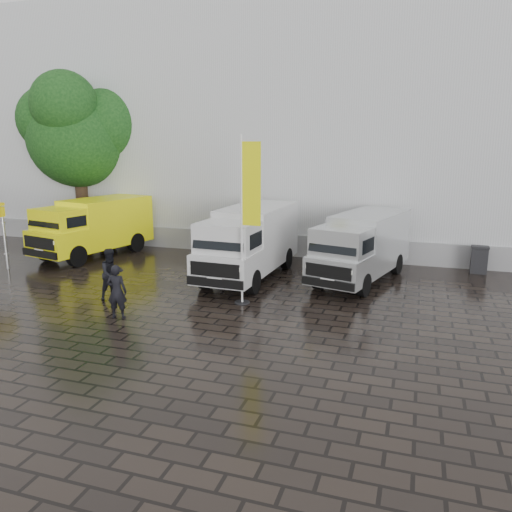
{
  "coord_description": "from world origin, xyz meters",
  "views": [
    {
      "loc": [
        5.43,
        -13.94,
        5.12
      ],
      "look_at": [
        0.11,
        2.2,
        1.26
      ],
      "focal_mm": 35.0,
      "sensor_mm": 36.0,
      "label": 1
    }
  ],
  "objects_px": {
    "van_white": "(249,244)",
    "person_tent": "(112,274)",
    "flagpole": "(247,211)",
    "van_yellow": "(93,228)",
    "wheelie_bin": "(479,259)",
    "van_silver": "(361,248)",
    "person_front": "(117,292)"
  },
  "relations": [
    {
      "from": "wheelie_bin",
      "to": "person_front",
      "type": "xyz_separation_m",
      "value": [
        -10.79,
        -9.17,
        0.27
      ]
    },
    {
      "from": "van_white",
      "to": "person_tent",
      "type": "distance_m",
      "value": 5.33
    },
    {
      "from": "flagpole",
      "to": "person_tent",
      "type": "xyz_separation_m",
      "value": [
        -4.47,
        -0.92,
        -2.17
      ]
    },
    {
      "from": "person_front",
      "to": "van_white",
      "type": "bearing_deg",
      "value": -124.11
    },
    {
      "from": "van_white",
      "to": "person_tent",
      "type": "xyz_separation_m",
      "value": [
        -3.49,
        -4.0,
        -0.48
      ]
    },
    {
      "from": "person_front",
      "to": "wheelie_bin",
      "type": "bearing_deg",
      "value": -151.78
    },
    {
      "from": "van_white",
      "to": "van_yellow",
      "type": "bearing_deg",
      "value": 172.99
    },
    {
      "from": "van_white",
      "to": "flagpole",
      "type": "relative_size",
      "value": 1.15
    },
    {
      "from": "van_yellow",
      "to": "flagpole",
      "type": "xyz_separation_m",
      "value": [
        9.03,
        -4.42,
        1.73
      ]
    },
    {
      "from": "flagpole",
      "to": "van_silver",
      "type": "bearing_deg",
      "value": 51.59
    },
    {
      "from": "van_white",
      "to": "person_front",
      "type": "xyz_separation_m",
      "value": [
        -2.25,
        -5.57,
        -0.53
      ]
    },
    {
      "from": "van_yellow",
      "to": "wheelie_bin",
      "type": "distance_m",
      "value": 16.76
    },
    {
      "from": "van_yellow",
      "to": "van_white",
      "type": "relative_size",
      "value": 0.91
    },
    {
      "from": "van_yellow",
      "to": "wheelie_bin",
      "type": "bearing_deg",
      "value": 20.43
    },
    {
      "from": "person_tent",
      "to": "van_white",
      "type": "bearing_deg",
      "value": -14.77
    },
    {
      "from": "van_silver",
      "to": "person_tent",
      "type": "xyz_separation_m",
      "value": [
        -7.62,
        -4.9,
        -0.39
      ]
    },
    {
      "from": "van_yellow",
      "to": "person_front",
      "type": "distance_m",
      "value": 9.04
    },
    {
      "from": "flagpole",
      "to": "person_front",
      "type": "relative_size",
      "value": 3.29
    },
    {
      "from": "van_yellow",
      "to": "van_white",
      "type": "height_order",
      "value": "van_white"
    },
    {
      "from": "van_white",
      "to": "wheelie_bin",
      "type": "bearing_deg",
      "value": 25.28
    },
    {
      "from": "van_silver",
      "to": "person_tent",
      "type": "relative_size",
      "value": 3.35
    },
    {
      "from": "van_white",
      "to": "van_silver",
      "type": "height_order",
      "value": "van_white"
    },
    {
      "from": "van_silver",
      "to": "person_front",
      "type": "distance_m",
      "value": 9.1
    },
    {
      "from": "van_yellow",
      "to": "wheelie_bin",
      "type": "height_order",
      "value": "van_yellow"
    },
    {
      "from": "wheelie_bin",
      "to": "person_front",
      "type": "relative_size",
      "value": 0.67
    },
    {
      "from": "van_silver",
      "to": "flagpole",
      "type": "relative_size",
      "value": 1.07
    },
    {
      "from": "van_yellow",
      "to": "person_tent",
      "type": "relative_size",
      "value": 3.27
    },
    {
      "from": "flagpole",
      "to": "van_yellow",
      "type": "bearing_deg",
      "value": 153.94
    },
    {
      "from": "van_silver",
      "to": "van_yellow",
      "type": "bearing_deg",
      "value": -167.32
    },
    {
      "from": "flagpole",
      "to": "person_front",
      "type": "height_order",
      "value": "flagpole"
    },
    {
      "from": "person_front",
      "to": "person_tent",
      "type": "height_order",
      "value": "person_tent"
    },
    {
      "from": "van_yellow",
      "to": "wheelie_bin",
      "type": "xyz_separation_m",
      "value": [
        16.59,
        2.25,
        -0.75
      ]
    }
  ]
}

